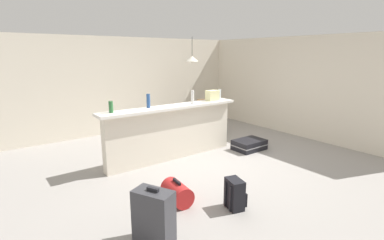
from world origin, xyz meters
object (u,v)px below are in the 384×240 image
object	(u,v)px
bottle_blue	(148,101)
suitcase_upright_charcoal	(154,216)
dining_table	(194,107)
grocery_bag	(212,95)
bottle_white	(193,97)
suitcase_flat_black	(249,145)
bottle_clear	(219,95)
duffel_bag_red	(177,193)
bottle_green	(111,107)
backpack_black	(235,194)
dining_chair_near_partition	(206,115)
pendant_lamp	(192,59)

from	to	relation	value
bottle_blue	suitcase_upright_charcoal	world-z (taller)	bottle_blue
dining_table	grocery_bag	bearing A→B (deg)	-112.43
bottle_white	suitcase_flat_black	size ratio (longest dim) A/B	0.34
bottle_white	bottle_clear	world-z (taller)	bottle_white
bottle_white	dining_table	distance (m)	2.05
grocery_bag	duffel_bag_red	distance (m)	2.74
bottle_blue	suitcase_upright_charcoal	size ratio (longest dim) A/B	0.39
duffel_bag_red	bottle_clear	bearing A→B (deg)	35.72
bottle_clear	suitcase_upright_charcoal	size ratio (longest dim) A/B	0.34
bottle_green	bottle_blue	world-z (taller)	bottle_blue
suitcase_flat_black	backpack_black	size ratio (longest dim) A/B	1.97
bottle_blue	bottle_clear	size ratio (longest dim) A/B	1.15
bottle_blue	backpack_black	bearing A→B (deg)	-87.66
dining_chair_near_partition	bottle_blue	bearing A→B (deg)	-157.59
backpack_black	suitcase_upright_charcoal	bearing A→B (deg)	-179.98
dining_chair_near_partition	suitcase_flat_black	bearing A→B (deg)	-90.09
dining_chair_near_partition	pendant_lamp	xyz separation A→B (m)	(-0.04, 0.55, 1.43)
bottle_white	bottle_clear	xyz separation A→B (m)	(0.82, 0.11, -0.03)
grocery_bag	suitcase_flat_black	xyz separation A→B (m)	(0.59, -0.59, -1.08)
grocery_bag	pendant_lamp	bearing A→B (deg)	69.50
dining_table	pendant_lamp	size ratio (longest dim) A/B	1.64
bottle_blue	grocery_bag	size ratio (longest dim) A/B	1.00
bottle_blue	suitcase_flat_black	world-z (taller)	bottle_blue
pendant_lamp	dining_chair_near_partition	bearing A→B (deg)	-85.96
suitcase_flat_black	suitcase_upright_charcoal	bearing A→B (deg)	-154.22
pendant_lamp	backpack_black	world-z (taller)	pendant_lamp
pendant_lamp	suitcase_flat_black	distance (m)	2.77
bottle_blue	grocery_bag	world-z (taller)	bottle_blue
bottle_green	dining_chair_near_partition	bearing A→B (deg)	17.50
backpack_black	duffel_bag_red	distance (m)	0.81
bottle_clear	backpack_black	world-z (taller)	bottle_clear
backpack_black	dining_table	bearing A→B (deg)	60.70
dining_chair_near_partition	duffel_bag_red	size ratio (longest dim) A/B	1.83
grocery_bag	duffel_bag_red	bearing A→B (deg)	-141.49
bottle_blue	suitcase_upright_charcoal	xyz separation A→B (m)	(-1.16, -2.23, -0.88)
bottle_green	bottle_blue	bearing A→B (deg)	2.13
bottle_blue	suitcase_flat_black	size ratio (longest dim) A/B	0.32
suitcase_flat_black	suitcase_upright_charcoal	size ratio (longest dim) A/B	1.24
bottle_clear	pendant_lamp	distance (m)	1.70
bottle_green	suitcase_flat_black	xyz separation A→B (m)	(2.85, -0.62, -1.07)
bottle_white	bottle_clear	bearing A→B (deg)	7.34
bottle_blue	bottle_clear	xyz separation A→B (m)	(1.73, -0.06, -0.02)
suitcase_flat_black	duffel_bag_red	distance (m)	2.76
grocery_bag	suitcase_upright_charcoal	size ratio (longest dim) A/B	0.39
bottle_green	pendant_lamp	size ratio (longest dim) A/B	0.30
duffel_bag_red	grocery_bag	bearing A→B (deg)	38.51
backpack_black	bottle_green	bearing A→B (deg)	110.62
suitcase_flat_black	duffel_bag_red	world-z (taller)	duffel_bag_red
dining_table	duffel_bag_red	bearing A→B (deg)	-130.55
bottle_white	dining_table	bearing A→B (deg)	51.96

